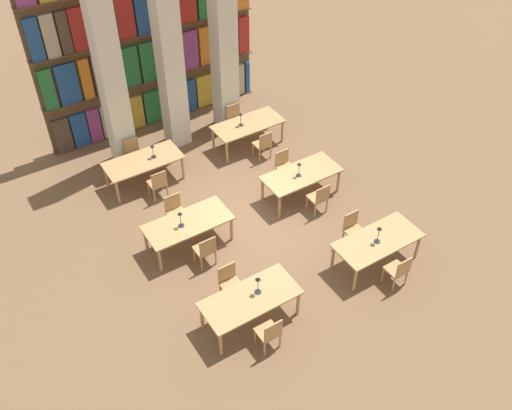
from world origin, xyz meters
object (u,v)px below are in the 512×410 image
chair_5 (175,211)px  desk_lamp_2 (180,217)px  chair_4 (206,249)px  chair_6 (319,198)px  desk_lamp_3 (299,167)px  chair_2 (398,270)px  pillar_center (168,43)px  chair_3 (353,229)px  reading_table_5 (248,126)px  pillar_left (107,59)px  desk_lamp_5 (241,117)px  desk_lamp_0 (258,282)px  chair_0 (270,333)px  chair_8 (158,183)px  chair_11 (235,118)px  reading_table_2 (188,224)px  chair_10 (263,144)px  reading_table_0 (250,300)px  reading_table_3 (301,176)px  reading_table_4 (143,162)px  chair_1 (230,282)px  desk_lamp_1 (379,232)px  chair_9 (134,153)px  desk_lamp_4 (153,149)px  chair_7 (284,166)px  pillar_right (223,28)px

chair_5 → desk_lamp_2: size_ratio=2.06×
chair_4 → desk_lamp_2: size_ratio=2.06×
chair_6 → desk_lamp_3: bearing=99.7°
chair_2 → desk_lamp_2: 4.83m
pillar_center → chair_3: pillar_center is taller
reading_table_5 → pillar_left: bearing=158.6°
chair_2 → desk_lamp_5: bearing=91.6°
desk_lamp_0 → chair_3: size_ratio=0.51×
chair_4 → desk_lamp_5: (2.98, 3.39, 0.52)m
chair_0 → chair_6: (3.17, 2.62, 0.00)m
chair_8 → chair_11: 3.44m
reading_table_2 → chair_10: bearing=30.1°
reading_table_0 → desk_lamp_3: (3.02, 2.59, 0.35)m
reading_table_3 → reading_table_5: same height
desk_lamp_3 → chair_11: size_ratio=0.47×
desk_lamp_2 → reading_table_4: size_ratio=0.21×
chair_1 → chair_0: bearing=90.0°
desk_lamp_1 → chair_9: bearing=116.3°
chair_0 → reading_table_3: 4.63m
chair_2 → desk_lamp_4: desk_lamp_4 is taller
desk_lamp_3 → reading_table_4: size_ratio=0.21×
chair_3 → chair_8: same height
reading_table_5 → desk_lamp_5: 0.40m
desk_lamp_1 → chair_1: bearing=163.8°
chair_4 → chair_8: bearing=87.9°
reading_table_3 → chair_7: chair_7 is taller
chair_10 → chair_2: bearing=-90.6°
chair_3 → chair_7: (-0.00, 2.76, 0.00)m
desk_lamp_2 → reading_table_3: 3.38m
desk_lamp_0 → chair_4: bearing=96.6°
chair_0 → chair_2: (3.18, -0.14, 0.00)m
desk_lamp_5 → desk_lamp_0: bearing=-118.1°
pillar_left → desk_lamp_0: 6.72m
chair_1 → desk_lamp_2: (-0.19, 1.80, 0.53)m
chair_2 → reading_table_5: size_ratio=0.44×
pillar_left → desk_lamp_5: size_ratio=14.89×
pillar_right → chair_4: pillar_right is taller
desk_lamp_4 → chair_10: (2.86, -0.73, -0.51)m
chair_3 → chair_10: (0.05, 3.85, 0.00)m
chair_0 → desk_lamp_1: bearing=10.2°
chair_0 → desk_lamp_1: size_ratio=1.96×
chair_7 → chair_10: size_ratio=1.00×
desk_lamp_0 → chair_9: (-0.11, 5.92, -0.55)m
reading_table_2 → chair_9: bearing=87.8°
desk_lamp_0 → desk_lamp_1: (2.92, -0.21, 0.00)m
chair_5 → desk_lamp_5: desk_lamp_5 is taller
desk_lamp_0 → reading_table_3: size_ratio=0.22×
desk_lamp_2 → desk_lamp_3: bearing=0.8°
pillar_center → chair_4: bearing=-109.2°
desk_lamp_0 → pillar_left: bearing=91.9°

